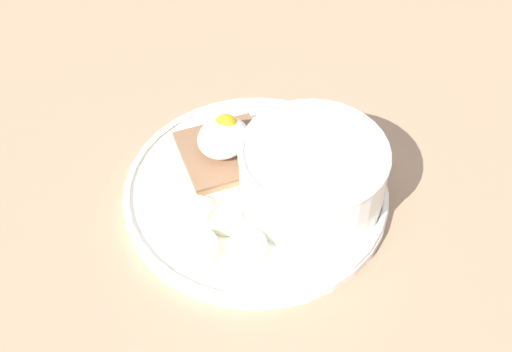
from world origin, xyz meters
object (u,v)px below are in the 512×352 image
Objects in this scene: poached_egg at (224,136)px; oatmeal_bowl at (313,174)px; banana_slice_back at (225,221)px; banana_slice_right at (248,248)px; banana_slice_front at (203,246)px; toast_slice at (224,153)px; banana_slice_left at (197,211)px.

oatmeal_bowl is at bearing 105.81° from poached_egg.
banana_slice_back is 3.77cm from banana_slice_right.
poached_egg is at bearing -74.19° from oatmeal_bowl.
banana_slice_front reaches higher than banana_slice_right.
oatmeal_bowl reaches higher than toast_slice.
banana_slice_left reaches higher than banana_slice_back.
banana_slice_right is at bearing 136.24° from banana_slice_front.
banana_slice_front is at bearing 58.34° from banana_slice_left.
toast_slice and banana_slice_back have the same top height.
banana_slice_back is 0.76× the size of banana_slice_right.
banana_slice_front reaches higher than banana_slice_left.
banana_slice_front is 0.95× the size of banana_slice_back.
banana_slice_right is (6.08, 10.16, 0.07)cm from toast_slice.
oatmeal_bowl is at bearing 149.89° from banana_slice_left.
banana_slice_left is at bearing -65.24° from banana_slice_back.
oatmeal_bowl reaches higher than poached_egg.
banana_slice_left is at bearing -30.11° from oatmeal_bowl.
banana_slice_right is (0.55, 3.72, 0.21)cm from banana_slice_back.
banana_slice_front is at bearing 39.62° from toast_slice.
oatmeal_bowl is 2.07× the size of poached_egg.
poached_egg is 8.95cm from banana_slice_back.
toast_slice is 7.74cm from banana_slice_left.
banana_slice_back is at bearing 114.76° from banana_slice_left.
poached_egg is at bearing -150.50° from banana_slice_left.
banana_slice_left is at bearing -84.06° from banana_slice_right.
oatmeal_bowl is 9.77cm from poached_egg.
oatmeal_bowl is 4.10× the size of banana_slice_front.
toast_slice is 1.63× the size of poached_egg.
banana_slice_back is (5.65, 6.50, -2.45)cm from poached_egg.
oatmeal_bowl is 9.18cm from banana_slice_back.
poached_egg reaches higher than banana_slice_right.
toast_slice is 2.31cm from poached_egg.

